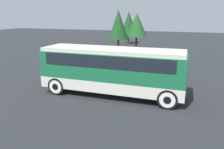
% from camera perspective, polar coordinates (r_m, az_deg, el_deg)
% --- Properties ---
extents(ground_plane, '(120.00, 120.00, 0.00)m').
position_cam_1_polar(ground_plane, '(14.90, 0.00, -5.28)').
color(ground_plane, '#26282B').
extents(tour_bus, '(9.39, 2.67, 3.16)m').
position_cam_1_polar(tour_bus, '(14.31, 0.36, 1.86)').
color(tour_bus, silver).
rests_on(tour_bus, ground_plane).
extents(parked_car_near, '(4.51, 1.79, 1.47)m').
position_cam_1_polar(parked_car_near, '(23.32, -1.75, 4.16)').
color(parked_car_near, silver).
rests_on(parked_car_near, ground_plane).
extents(parked_car_mid, '(4.57, 1.87, 1.39)m').
position_cam_1_polar(parked_car_mid, '(19.17, 10.84, 1.30)').
color(parked_car_mid, '#2D5638').
rests_on(parked_car_mid, ground_plane).
extents(tree_left, '(3.27, 3.27, 5.51)m').
position_cam_1_polar(tree_left, '(34.13, 6.48, 12.72)').
color(tree_left, brown).
rests_on(tree_left, ground_plane).
extents(tree_center, '(2.87, 2.87, 6.01)m').
position_cam_1_polar(tree_center, '(32.77, 1.69, 12.94)').
color(tree_center, brown).
rests_on(tree_center, ground_plane).
extents(tree_right, '(2.70, 2.70, 5.83)m').
position_cam_1_polar(tree_right, '(41.12, 4.40, 13.45)').
color(tree_right, brown).
rests_on(tree_right, ground_plane).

